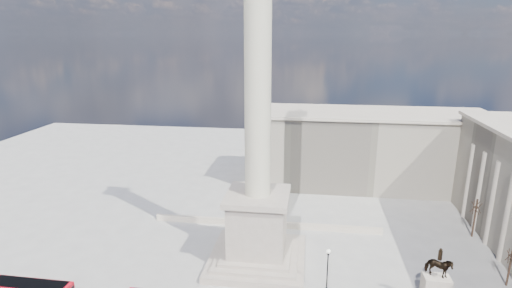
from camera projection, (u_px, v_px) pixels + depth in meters
name	position (u px, v px, depth m)	size (l,w,h in m)	color
ground	(253.00, 280.00, 55.13)	(180.00, 180.00, 0.00)	#A5A39C
nelsons_column	(258.00, 180.00, 56.47)	(14.00, 14.00, 49.85)	#A99B8D
balustrade_wall	(266.00, 224.00, 70.26)	(40.00, 0.60, 1.10)	#C0B39F
building_northeast	(368.00, 149.00, 88.49)	(51.00, 17.00, 16.60)	#BAAF98
victorian_lamp	(328.00, 267.00, 51.70)	(0.53, 0.53, 6.21)	black
equestrian_statue	(436.00, 287.00, 48.91)	(3.93, 2.95, 8.20)	#C0B39F
bare_tree_mid	(512.00, 255.00, 52.72)	(1.57, 1.57, 5.94)	#332319
bare_tree_far	(477.00, 206.00, 65.54)	(1.73, 1.73, 7.08)	#332319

